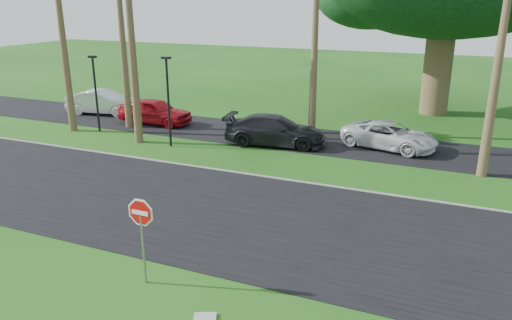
{
  "coord_description": "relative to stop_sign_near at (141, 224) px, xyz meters",
  "views": [
    {
      "loc": [
        8.0,
        -12.81,
        7.49
      ],
      "look_at": [
        1.19,
        3.08,
        1.8
      ],
      "focal_mm": 35.0,
      "sensor_mm": 36.0,
      "label": 1
    }
  ],
  "objects": [
    {
      "name": "streetlight_left",
      "position": [
        -12.0,
        12.5,
        0.72
      ],
      "size": [
        0.45,
        0.25,
        4.34
      ],
      "color": "black",
      "rests_on": "ground"
    },
    {
      "name": "car_minivan",
      "position": [
        4.08,
        15.58,
        -1.1
      ],
      "size": [
        5.21,
        3.29,
        1.34
      ],
      "primitive_type": "imported",
      "rotation": [
        0.0,
        0.0,
        1.34
      ],
      "color": "silver",
      "rests_on": "ground"
    },
    {
      "name": "curb",
      "position": [
        -0.5,
        9.05,
        -1.74
      ],
      "size": [
        120.0,
        0.12,
        0.06
      ],
      "primitive_type": "cube",
      "color": "gray",
      "rests_on": "ground"
    },
    {
      "name": "parking_strip",
      "position": [
        -0.5,
        15.5,
        -1.76
      ],
      "size": [
        120.0,
        5.0,
        0.02
      ],
      "primitive_type": "cube",
      "color": "black",
      "rests_on": "ground"
    },
    {
      "name": "car_dark",
      "position": [
        -1.56,
        13.9,
        -1.0
      ],
      "size": [
        5.58,
        2.94,
        1.54
      ],
      "primitive_type": "imported",
      "rotation": [
        0.0,
        0.0,
        1.72
      ],
      "color": "black",
      "rests_on": "ground"
    },
    {
      "name": "utility_slab",
      "position": [
        2.27,
        -0.78,
        -1.74
      ],
      "size": [
        0.64,
        0.54,
        0.06
      ],
      "primitive_type": "cube",
      "rotation": [
        0.0,
        0.0,
        0.42
      ],
      "color": "#A0A199",
      "rests_on": "ground"
    },
    {
      "name": "stop_sign_near",
      "position": [
        0.0,
        0.0,
        0.0
      ],
      "size": [
        1.05,
        0.07,
        2.62
      ],
      "color": "gray",
      "rests_on": "ground"
    },
    {
      "name": "car_silver",
      "position": [
        -14.62,
        16.13,
        -0.99
      ],
      "size": [
        4.99,
        2.42,
        1.58
      ],
      "primitive_type": "imported",
      "rotation": [
        0.0,
        0.0,
        1.73
      ],
      "color": "silver",
      "rests_on": "ground"
    },
    {
      "name": "car_red",
      "position": [
        -9.97,
        15.24,
        -0.99
      ],
      "size": [
        4.63,
        1.94,
        1.57
      ],
      "primitive_type": "imported",
      "rotation": [
        0.0,
        0.0,
        1.59
      ],
      "color": "#A70D17",
      "rests_on": "ground"
    },
    {
      "name": "road",
      "position": [
        -0.5,
        5.0,
        -1.76
      ],
      "size": [
        120.0,
        8.0,
        0.02
      ],
      "primitive_type": "cube",
      "color": "black",
      "rests_on": "ground"
    },
    {
      "name": "streetlight_right",
      "position": [
        -6.5,
        11.5,
        0.88
      ],
      "size": [
        0.45,
        0.25,
        4.64
      ],
      "color": "black",
      "rests_on": "ground"
    },
    {
      "name": "ground",
      "position": [
        -0.5,
        3.0,
        -1.77
      ],
      "size": [
        120.0,
        120.0,
        0.0
      ],
      "primitive_type": "plane",
      "color": "#164912",
      "rests_on": "ground"
    }
  ]
}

